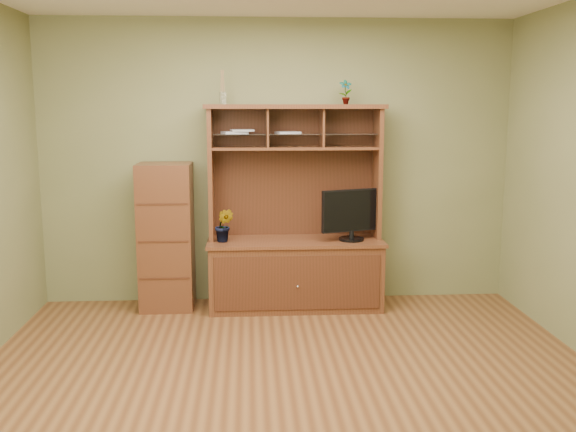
{
  "coord_description": "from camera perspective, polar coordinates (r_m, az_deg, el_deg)",
  "views": [
    {
      "loc": [
        -0.27,
        -4.16,
        1.88
      ],
      "look_at": [
        0.06,
        1.2,
        0.96
      ],
      "focal_mm": 40.0,
      "sensor_mm": 36.0,
      "label": 1
    }
  ],
  "objects": [
    {
      "name": "orchid_plant",
      "position": [
        5.9,
        -5.7,
        -0.83
      ],
      "size": [
        0.2,
        0.17,
        0.31
      ],
      "primitive_type": "imported",
      "rotation": [
        0.0,
        0.0,
        -0.23
      ],
      "color": "#3A5E20",
      "rests_on": "media_hutch"
    },
    {
      "name": "room",
      "position": [
        4.2,
        0.25,
        2.44
      ],
      "size": [
        4.54,
        4.04,
        2.74
      ],
      "color": "#5A3319",
      "rests_on": "ground"
    },
    {
      "name": "monitor",
      "position": [
        5.96,
        5.7,
        0.21
      ],
      "size": [
        0.59,
        0.24,
        0.48
      ],
      "rotation": [
        0.0,
        0.0,
        0.33
      ],
      "color": "black",
      "rests_on": "media_hutch"
    },
    {
      "name": "magazines",
      "position": [
        5.97,
        -3.03,
        7.48
      ],
      "size": [
        0.74,
        0.23,
        0.04
      ],
      "color": "#B8B8BD",
      "rests_on": "media_hutch"
    },
    {
      "name": "media_hutch",
      "position": [
        6.05,
        0.64,
        -3.26
      ],
      "size": [
        1.66,
        0.61,
        1.9
      ],
      "color": "#4B2715",
      "rests_on": "room"
    },
    {
      "name": "side_cabinet",
      "position": [
        6.08,
        -10.76,
        -1.81
      ],
      "size": [
        0.49,
        0.45,
        1.37
      ],
      "color": "#4B2715",
      "rests_on": "room"
    },
    {
      "name": "reed_diffuser",
      "position": [
        5.97,
        -5.84,
        11.01
      ],
      "size": [
        0.06,
        0.06,
        0.31
      ],
      "color": "silver",
      "rests_on": "media_hutch"
    },
    {
      "name": "top_plant",
      "position": [
        6.03,
        5.14,
        10.93
      ],
      "size": [
        0.13,
        0.09,
        0.23
      ],
      "primitive_type": "imported",
      "rotation": [
        0.0,
        0.0,
        0.08
      ],
      "color": "#2C6322",
      "rests_on": "media_hutch"
    }
  ]
}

